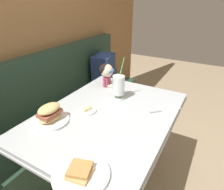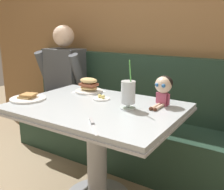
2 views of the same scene
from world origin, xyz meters
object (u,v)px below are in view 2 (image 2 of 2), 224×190
(butter_saucer, at_px, (101,98))
(seated_doll, at_px, (163,86))
(toast_plate, at_px, (28,98))
(milkshake_glass, at_px, (128,94))
(butter_knife, at_px, (93,123))
(sandwich_plate, at_px, (89,86))
(diner_patron, at_px, (63,78))

(butter_saucer, distance_m, seated_doll, 0.45)
(toast_plate, distance_m, milkshake_glass, 0.74)
(milkshake_glass, height_order, seated_doll, milkshake_glass)
(butter_saucer, distance_m, butter_knife, 0.49)
(toast_plate, height_order, butter_saucer, toast_plate)
(butter_knife, relative_size, seated_doll, 0.82)
(butter_saucer, height_order, butter_knife, butter_saucer)
(butter_knife, bearing_deg, sandwich_plate, 129.32)
(toast_plate, relative_size, sandwich_plate, 1.14)
(butter_knife, bearing_deg, toast_plate, 168.62)
(sandwich_plate, bearing_deg, milkshake_glass, -24.30)
(butter_knife, relative_size, diner_patron, 0.22)
(diner_patron, bearing_deg, butter_saucer, -29.50)
(milkshake_glass, bearing_deg, seated_doll, 51.76)
(butter_saucer, xyz_separation_m, seated_doll, (0.42, 0.10, 0.12))
(butter_saucer, bearing_deg, diner_patron, 150.50)
(seated_doll, distance_m, diner_patron, 1.27)
(diner_patron, bearing_deg, butter_knife, -40.18)
(milkshake_glass, xyz_separation_m, diner_patron, (-1.06, 0.54, -0.10))
(milkshake_glass, bearing_deg, butter_knife, -95.14)
(butter_knife, height_order, seated_doll, seated_doll)
(butter_saucer, relative_size, butter_knife, 0.67)
(sandwich_plate, height_order, diner_patron, diner_patron)
(butter_saucer, xyz_separation_m, diner_patron, (-0.79, 0.45, -0.01))
(butter_knife, xyz_separation_m, seated_doll, (0.18, 0.52, 0.12))
(toast_plate, bearing_deg, milkshake_glass, 15.36)
(sandwich_plate, bearing_deg, diner_patron, 150.86)
(sandwich_plate, xyz_separation_m, diner_patron, (-0.59, 0.33, -0.04))
(sandwich_plate, xyz_separation_m, butter_knife, (0.45, -0.55, -0.04))
(milkshake_glass, xyz_separation_m, butter_saucer, (-0.27, 0.09, -0.09))
(toast_plate, distance_m, sandwich_plate, 0.47)
(butter_saucer, xyz_separation_m, butter_knife, (0.24, -0.42, -0.00))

